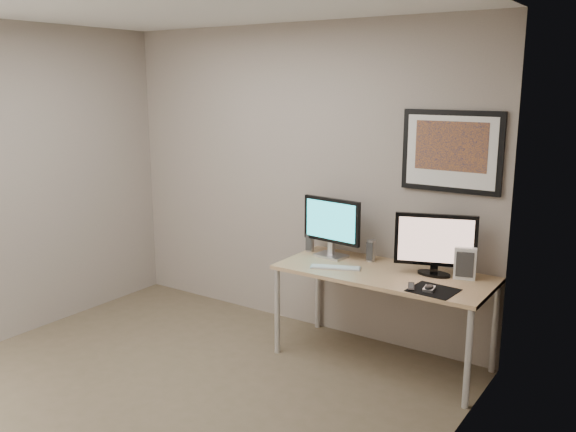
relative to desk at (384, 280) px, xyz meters
name	(u,v)px	position (x,y,z in m)	size (l,w,h in m)	color
floor	(162,398)	(-1.00, -1.35, -0.66)	(3.60, 3.60, 0.00)	brown
room	(199,153)	(-1.00, -0.90, 0.98)	(3.60, 3.60, 3.60)	white
desk	(384,280)	(0.00, 0.00, 0.00)	(1.60, 0.70, 0.73)	olive
framed_art	(451,151)	(0.35, 0.33, 0.96)	(0.75, 0.04, 0.60)	black
monitor_large	(332,225)	(-0.52, 0.12, 0.33)	(0.53, 0.20, 0.48)	#AFAFB4
monitor_tv	(435,243)	(0.34, 0.12, 0.31)	(0.56, 0.22, 0.46)	black
speaker_left	(310,241)	(-0.76, 0.17, 0.15)	(0.07, 0.07, 0.17)	#AFAFB4
speaker_right	(371,250)	(-0.20, 0.19, 0.15)	(0.07, 0.07, 0.17)	#AFAFB4
keyboard	(335,267)	(-0.34, -0.13, 0.07)	(0.38, 0.10, 0.01)	silver
mousepad	(433,290)	(0.46, -0.20, 0.07)	(0.30, 0.27, 0.00)	black
mouse	(429,288)	(0.44, -0.23, 0.09)	(0.06, 0.11, 0.04)	black
remote	(411,287)	(0.32, -0.24, 0.08)	(0.04, 0.16, 0.02)	black
fan_unit	(465,262)	(0.55, 0.18, 0.18)	(0.15, 0.11, 0.23)	silver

